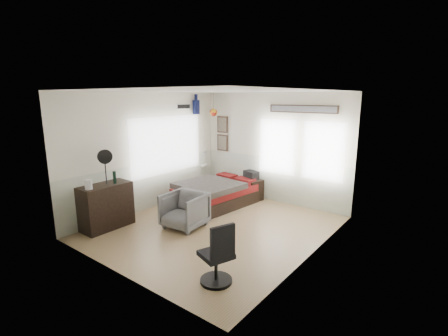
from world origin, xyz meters
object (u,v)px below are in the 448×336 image
(nightstand, at_px, (251,189))
(bed, at_px, (215,194))
(task_chair, at_px, (218,259))
(dresser, at_px, (106,206))
(armchair, at_px, (184,210))

(nightstand, bearing_deg, bed, -102.62)
(bed, relative_size, task_chair, 2.15)
(dresser, bearing_deg, armchair, 38.45)
(dresser, height_order, armchair, dresser)
(bed, bearing_deg, nightstand, 69.73)
(dresser, relative_size, task_chair, 1.08)
(armchair, xyz_separation_m, nightstand, (0.07, 2.34, -0.09))
(task_chair, bearing_deg, dresser, -164.30)
(armchair, height_order, nightstand, armchair)
(dresser, height_order, task_chair, task_chair)
(bed, height_order, dresser, dresser)
(dresser, xyz_separation_m, task_chair, (3.04, -0.22, -0.07))
(nightstand, bearing_deg, armchair, -77.45)
(nightstand, xyz_separation_m, task_chair, (1.74, -3.53, 0.11))
(armchair, relative_size, nightstand, 1.47)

